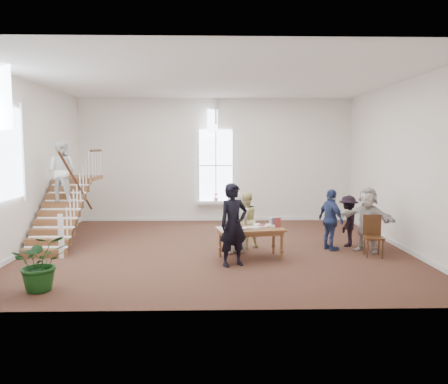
{
  "coord_description": "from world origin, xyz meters",
  "views": [
    {
      "loc": [
        -0.09,
        -11.63,
        2.76
      ],
      "look_at": [
        0.2,
        0.4,
        1.49
      ],
      "focal_mm": 35.0,
      "sensor_mm": 36.0,
      "label": 1
    }
  ],
  "objects_px": {
    "police_officer": "(234,225)",
    "floor_plant": "(41,263)",
    "woman_cluster_a": "(331,220)",
    "woman_cluster_c": "(367,220)",
    "library_table": "(251,232)",
    "side_chair": "(373,233)",
    "elderly_woman": "(235,222)",
    "woman_cluster_b": "(348,221)",
    "person_yellow": "(245,220)"
  },
  "relations": [
    {
      "from": "person_yellow",
      "to": "woman_cluster_a",
      "type": "xyz_separation_m",
      "value": [
        2.26,
        -0.27,
        0.05
      ]
    },
    {
      "from": "woman_cluster_b",
      "to": "woman_cluster_c",
      "type": "relative_size",
      "value": 0.83
    },
    {
      "from": "side_chair",
      "to": "woman_cluster_a",
      "type": "bearing_deg",
      "value": 150.46
    },
    {
      "from": "floor_plant",
      "to": "elderly_woman",
      "type": "bearing_deg",
      "value": 36.91
    },
    {
      "from": "person_yellow",
      "to": "woman_cluster_b",
      "type": "bearing_deg",
      "value": 151.29
    },
    {
      "from": "library_table",
      "to": "floor_plant",
      "type": "bearing_deg",
      "value": -162.64
    },
    {
      "from": "woman_cluster_a",
      "to": "police_officer",
      "type": "bearing_deg",
      "value": 96.53
    },
    {
      "from": "police_officer",
      "to": "woman_cluster_c",
      "type": "distance_m",
      "value": 3.78
    },
    {
      "from": "woman_cluster_a",
      "to": "elderly_woman",
      "type": "bearing_deg",
      "value": 72.54
    },
    {
      "from": "elderly_woman",
      "to": "woman_cluster_a",
      "type": "xyz_separation_m",
      "value": [
        2.56,
        0.23,
        0.01
      ]
    },
    {
      "from": "woman_cluster_a",
      "to": "floor_plant",
      "type": "bearing_deg",
      "value": 93.47
    },
    {
      "from": "woman_cluster_b",
      "to": "elderly_woman",
      "type": "bearing_deg",
      "value": -50.34
    },
    {
      "from": "woman_cluster_a",
      "to": "woman_cluster_b",
      "type": "bearing_deg",
      "value": -75.64
    },
    {
      "from": "woman_cluster_a",
      "to": "woman_cluster_c",
      "type": "height_order",
      "value": "woman_cluster_c"
    },
    {
      "from": "woman_cluster_a",
      "to": "side_chair",
      "type": "distance_m",
      "value": 1.13
    },
    {
      "from": "floor_plant",
      "to": "side_chair",
      "type": "distance_m",
      "value": 7.73
    },
    {
      "from": "side_chair",
      "to": "library_table",
      "type": "bearing_deg",
      "value": -170.25
    },
    {
      "from": "woman_cluster_b",
      "to": "side_chair",
      "type": "xyz_separation_m",
      "value": [
        0.3,
        -1.1,
        -0.13
      ]
    },
    {
      "from": "police_officer",
      "to": "woman_cluster_c",
      "type": "relative_size",
      "value": 1.13
    },
    {
      "from": "elderly_woman",
      "to": "woman_cluster_a",
      "type": "bearing_deg",
      "value": 167.69
    },
    {
      "from": "woman_cluster_b",
      "to": "person_yellow",
      "type": "bearing_deg",
      "value": -58.9
    },
    {
      "from": "library_table",
      "to": "woman_cluster_b",
      "type": "relative_size",
      "value": 1.23
    },
    {
      "from": "library_table",
      "to": "woman_cluster_a",
      "type": "bearing_deg",
      "value": 9.29
    },
    {
      "from": "woman_cluster_b",
      "to": "side_chair",
      "type": "distance_m",
      "value": 1.15
    },
    {
      "from": "elderly_woman",
      "to": "woman_cluster_a",
      "type": "height_order",
      "value": "woman_cluster_a"
    },
    {
      "from": "elderly_woman",
      "to": "side_chair",
      "type": "bearing_deg",
      "value": 155.62
    },
    {
      "from": "library_table",
      "to": "police_officer",
      "type": "relative_size",
      "value": 0.9
    },
    {
      "from": "woman_cluster_b",
      "to": "woman_cluster_a",
      "type": "bearing_deg",
      "value": -25.55
    },
    {
      "from": "library_table",
      "to": "woman_cluster_c",
      "type": "bearing_deg",
      "value": 0.15
    },
    {
      "from": "elderly_woman",
      "to": "police_officer",
      "type": "bearing_deg",
      "value": 68.07
    },
    {
      "from": "library_table",
      "to": "side_chair",
      "type": "distance_m",
      "value": 3.11
    },
    {
      "from": "police_officer",
      "to": "elderly_woman",
      "type": "bearing_deg",
      "value": 59.53
    },
    {
      "from": "woman_cluster_a",
      "to": "side_chair",
      "type": "bearing_deg",
      "value": -148.55
    },
    {
      "from": "library_table",
      "to": "side_chair",
      "type": "relative_size",
      "value": 1.68
    },
    {
      "from": "police_officer",
      "to": "woman_cluster_a",
      "type": "bearing_deg",
      "value": 3.14
    },
    {
      "from": "person_yellow",
      "to": "woman_cluster_c",
      "type": "xyz_separation_m",
      "value": [
        3.16,
        -0.47,
        0.08
      ]
    },
    {
      "from": "elderly_woman",
      "to": "woman_cluster_a",
      "type": "distance_m",
      "value": 2.57
    },
    {
      "from": "library_table",
      "to": "elderly_woman",
      "type": "xyz_separation_m",
      "value": [
        -0.35,
        0.6,
        0.13
      ]
    },
    {
      "from": "woman_cluster_a",
      "to": "side_chair",
      "type": "height_order",
      "value": "woman_cluster_a"
    },
    {
      "from": "police_officer",
      "to": "woman_cluster_c",
      "type": "xyz_separation_m",
      "value": [
        3.56,
        1.28,
        -0.11
      ]
    },
    {
      "from": "woman_cluster_c",
      "to": "woman_cluster_b",
      "type": "bearing_deg",
      "value": 157.81
    },
    {
      "from": "woman_cluster_b",
      "to": "floor_plant",
      "type": "distance_m",
      "value": 7.89
    },
    {
      "from": "police_officer",
      "to": "floor_plant",
      "type": "distance_m",
      "value": 4.14
    },
    {
      "from": "woman_cluster_c",
      "to": "side_chair",
      "type": "relative_size",
      "value": 1.64
    },
    {
      "from": "floor_plant",
      "to": "side_chair",
      "type": "bearing_deg",
      "value": 18.72
    },
    {
      "from": "woman_cluster_a",
      "to": "woman_cluster_c",
      "type": "distance_m",
      "value": 0.92
    },
    {
      "from": "woman_cluster_c",
      "to": "floor_plant",
      "type": "bearing_deg",
      "value": -115.16
    },
    {
      "from": "floor_plant",
      "to": "library_table",
      "type": "bearing_deg",
      "value": 28.64
    },
    {
      "from": "police_officer",
      "to": "side_chair",
      "type": "bearing_deg",
      "value": -12.83
    },
    {
      "from": "floor_plant",
      "to": "woman_cluster_c",
      "type": "bearing_deg",
      "value": 21.81
    }
  ]
}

